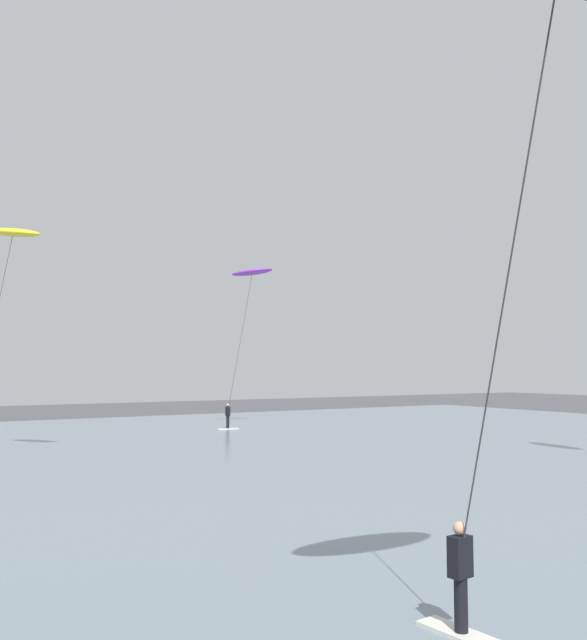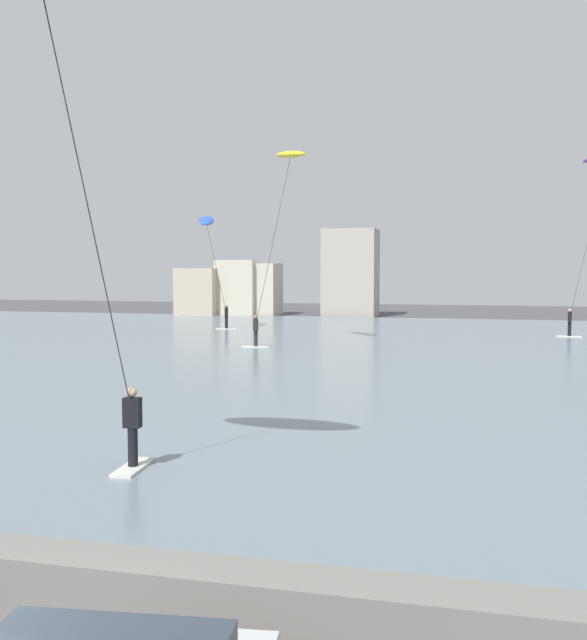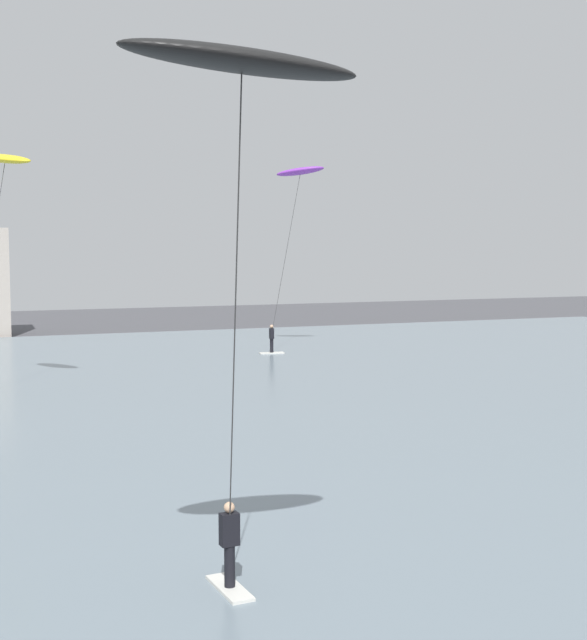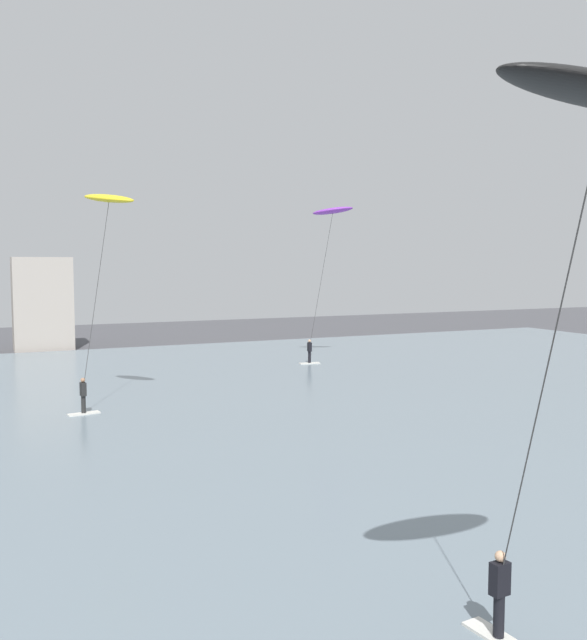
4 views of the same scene
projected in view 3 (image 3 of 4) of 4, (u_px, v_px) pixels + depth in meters
water_bay at (154, 398)px, 36.32m from camera, size 84.00×52.00×0.10m
kitesurfer_yellow at (1, 185)px, 36.27m from camera, size 3.50×2.88×10.14m
kitesurfer_purple at (297, 193)px, 50.19m from camera, size 3.90×2.11×10.77m
kitesurfer_black at (241, 103)px, 13.35m from camera, size 3.75×3.64×9.40m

